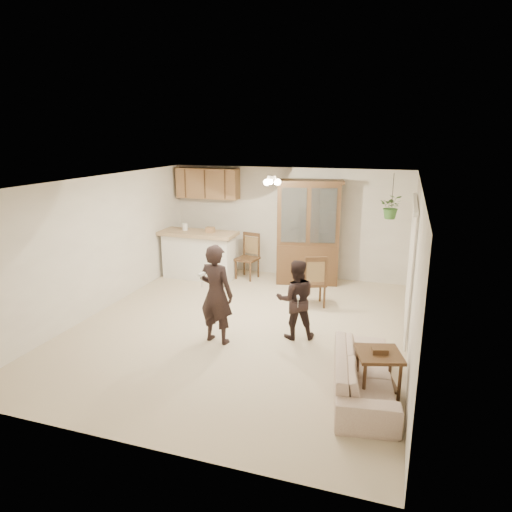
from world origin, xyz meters
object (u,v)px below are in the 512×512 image
(sofa, at_px, (364,368))
(china_hutch, at_px, (308,233))
(chair_hutch_right, at_px, (313,291))
(child, at_px, (296,298))
(chair_bar, at_px, (209,263))
(adult, at_px, (216,288))
(chair_hutch_left, at_px, (247,266))
(side_table, at_px, (378,373))

(sofa, bearing_deg, china_hutch, 12.30)
(chair_hutch_right, bearing_deg, sofa, 90.51)
(child, bearing_deg, sofa, 111.96)
(chair_bar, bearing_deg, china_hutch, -16.12)
(adult, height_order, chair_hutch_left, adult)
(side_table, height_order, chair_bar, chair_bar)
(adult, xyz_separation_m, china_hutch, (0.73, 3.43, 0.23))
(chair_hutch_left, height_order, chair_hutch_right, chair_hutch_left)
(chair_hutch_right, bearing_deg, child, 68.03)
(sofa, xyz_separation_m, chair_hutch_left, (-3.00, 4.12, -0.07))
(side_table, distance_m, chair_bar, 5.78)
(adult, distance_m, child, 1.29)
(side_table, relative_size, chair_bar, 0.65)
(sofa, relative_size, adult, 1.04)
(chair_hutch_left, bearing_deg, chair_bar, -166.65)
(side_table, xyz_separation_m, chair_hutch_left, (-3.17, 4.09, -0.01))
(child, bearing_deg, chair_hutch_left, -76.43)
(child, distance_m, china_hutch, 2.95)
(sofa, bearing_deg, child, 32.73)
(child, distance_m, chair_hutch_left, 3.29)
(chair_hutch_right, bearing_deg, chair_hutch_left, -56.98)
(side_table, bearing_deg, china_hutch, 113.11)
(child, bearing_deg, adult, 5.69)
(china_hutch, relative_size, chair_bar, 2.23)
(adult, xyz_separation_m, side_table, (2.54, -0.81, -0.59))
(child, height_order, side_table, child)
(side_table, bearing_deg, chair_hutch_right, 116.00)
(sofa, xyz_separation_m, child, (-1.22, 1.38, 0.31))
(china_hutch, xyz_separation_m, chair_hutch_left, (-1.36, -0.14, -0.83))
(chair_bar, xyz_separation_m, chair_hutch_left, (0.95, 0.04, 0.00))
(adult, xyz_separation_m, chair_hutch_right, (1.14, 2.07, -0.61))
(china_hutch, bearing_deg, sofa, -80.73)
(sofa, height_order, chair_hutch_right, chair_hutch_right)
(chair_hutch_left, distance_m, chair_hutch_right, 2.15)
(sofa, distance_m, child, 1.87)
(sofa, xyz_separation_m, chair_bar, (-3.95, 4.08, -0.08))
(sofa, bearing_deg, chair_hutch_left, 27.35)
(adult, relative_size, china_hutch, 0.79)
(china_hutch, bearing_deg, adult, -113.81)
(sofa, distance_m, china_hutch, 4.63)
(child, xyz_separation_m, chair_hutch_left, (-1.78, 2.74, -0.38))
(chair_bar, height_order, chair_hutch_right, chair_hutch_right)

